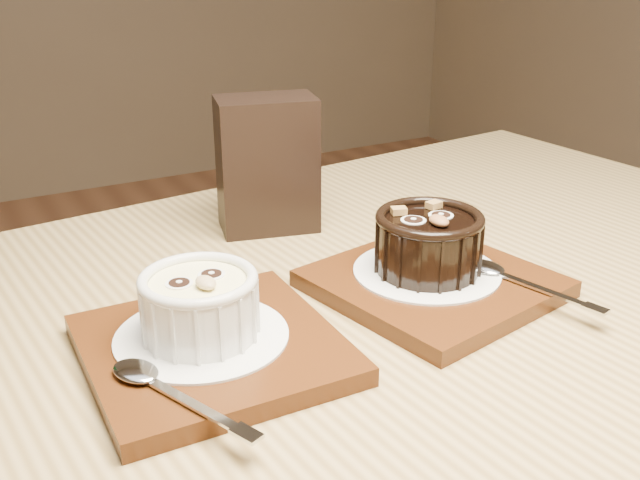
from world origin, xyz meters
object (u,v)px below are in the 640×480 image
(ramekin_dark, at_px, (429,240))
(condiment_stand, at_px, (267,165))
(table, at_px, (342,450))
(ramekin_white, at_px, (199,303))
(tray_right, at_px, (433,284))
(tray_left, at_px, (212,349))

(ramekin_dark, distance_m, condiment_stand, 0.21)
(ramekin_dark, height_order, condiment_stand, condiment_stand)
(table, bearing_deg, ramekin_dark, 26.91)
(ramekin_white, height_order, ramekin_dark, ramekin_dark)
(tray_right, distance_m, ramekin_dark, 0.04)
(tray_left, bearing_deg, table, -24.79)
(tray_left, distance_m, ramekin_white, 0.04)
(table, height_order, ramekin_dark, ramekin_dark)
(table, distance_m, condiment_stand, 0.31)
(tray_right, height_order, condiment_stand, condiment_stand)
(table, relative_size, tray_right, 7.08)
(ramekin_white, relative_size, tray_right, 0.48)
(tray_right, bearing_deg, condiment_stand, 106.81)
(ramekin_dark, bearing_deg, tray_left, -170.71)
(table, height_order, ramekin_white, ramekin_white)
(tray_left, distance_m, tray_right, 0.21)
(ramekin_white, distance_m, condiment_stand, 0.26)
(table, xyz_separation_m, ramekin_dark, (0.12, 0.06, 0.14))
(tray_right, height_order, ramekin_dark, ramekin_dark)
(table, height_order, tray_right, tray_right)
(tray_left, relative_size, condiment_stand, 1.29)
(ramekin_white, xyz_separation_m, tray_right, (0.22, 0.00, -0.04))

